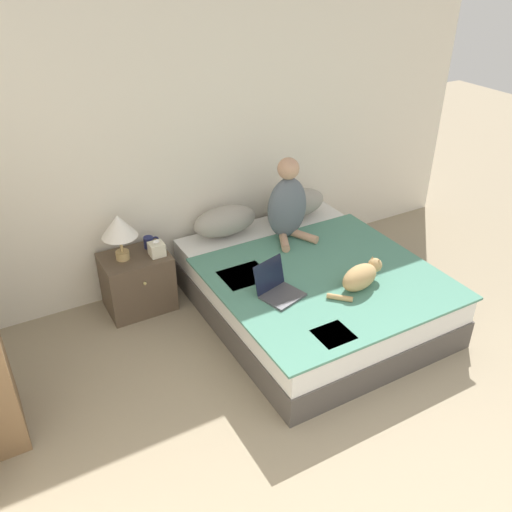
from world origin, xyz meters
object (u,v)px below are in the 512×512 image
Objects in this scene: cat_tabby at (361,276)px; table_lamp at (119,228)px; pillow_far at (296,203)px; nightstand at (138,282)px; pillow_near at (225,221)px; bed at (311,290)px; tissue_box at (157,249)px; person_sitting at (288,205)px; laptop_open at (278,288)px; coffee_mug at (149,242)px.

cat_tabby is 1.92m from table_lamp.
nightstand is at bearing -178.52° from pillow_far.
pillow_near is 0.97m from table_lamp.
pillow_far reaches higher than bed.
tissue_box is (0.17, -0.07, 0.31)m from nightstand.
nightstand is 0.55m from table_lamp.
cat_tabby is 1.39× the size of table_lamp.
person_sitting reaches higher than pillow_near.
laptop_open is 1.10m from tissue_box.
cat_tabby is at bearing -35.76° from laptop_open.
pillow_near is 1.67× the size of laptop_open.
pillow_far is 1.51× the size of table_lamp.
laptop_open is 1.35m from table_lamp.
person_sitting is 5.44× the size of coffee_mug.
tissue_box is at bearing -170.56° from pillow_near.
table_lamp is at bearing 149.06° from bed.
laptop_open is 1.29m from nightstand.
person_sitting is at bearing -9.51° from tissue_box.
table_lamp is 2.82× the size of tissue_box.
nightstand is (-0.78, 0.99, -0.27)m from laptop_open.
pillow_far is at bearing 1.23° from table_lamp.
cat_tabby is at bearing -39.66° from table_lamp.
pillow_far is at bearing -1.45° from coffee_mug.
person_sitting reaches higher than table_lamp.
cat_tabby is 1.54× the size of laptop_open.
nightstand is at bearing 123.69° from cat_tabby.
bed is at bearing -32.60° from nightstand.
tissue_box is at bearing -16.39° from table_lamp.
pillow_far reaches higher than cat_tabby.
bed is 14.82× the size of coffee_mug.
pillow_far is 1.44m from tissue_box.
pillow_far is 1.27m from cat_tabby.
person_sitting is 1.86× the size of table_lamp.
bed is 3.35× the size of pillow_near.
tissue_box is at bearing 145.96° from bed.
bed is 3.35× the size of pillow_far.
person_sitting is at bearing -133.82° from pillow_far.
bed is at bearing -114.23° from pillow_far.
pillow_near is 0.93m from nightstand.
nightstand is at bearing -177.25° from pillow_near.
pillow_near reaches higher than tissue_box.
pillow_far is 1.09× the size of nightstand.
tissue_box reaches higher than coffee_mug.
pillow_near is at bearing 2.75° from nightstand.
nightstand is at bearing -3.17° from table_lamp.
tissue_box is (-0.69, -0.11, -0.03)m from pillow_near.
coffee_mug is (-0.01, 0.15, -0.01)m from tissue_box.
person_sitting is 1.17m from tissue_box.
coffee_mug is (-1.22, 1.29, -0.00)m from cat_tabby.
bed is at bearing 8.53° from laptop_open.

